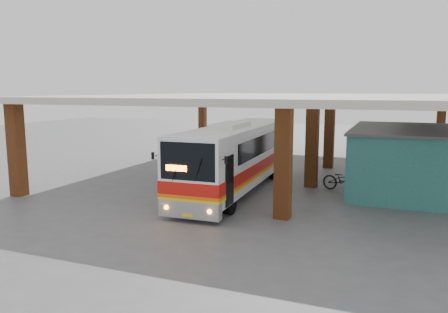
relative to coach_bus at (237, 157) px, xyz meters
name	(u,v)px	position (x,y,z in m)	size (l,w,h in m)	color
ground	(237,194)	(0.28, -0.76, -1.71)	(90.00, 90.00, 0.00)	#515154
brick_columns	(291,140)	(1.71, 4.24, 0.46)	(20.10, 21.60, 4.35)	brown
canopy_roof	(282,98)	(0.78, 5.74, 2.79)	(21.00, 23.00, 0.30)	beige
shop_building	(406,159)	(7.77, 3.24, -0.15)	(5.20, 8.20, 3.11)	#2A6966
coach_bus	(237,157)	(0.00, 0.00, 0.00)	(2.86, 11.90, 3.44)	white
motorcycle	(344,180)	(4.98, 1.76, -1.14)	(0.76, 2.19, 1.15)	black
pedestrian	(225,193)	(0.87, -3.78, -0.91)	(0.58, 0.38, 1.60)	red
red_chair	(355,173)	(5.22, 5.06, -1.38)	(0.44, 0.44, 0.71)	red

